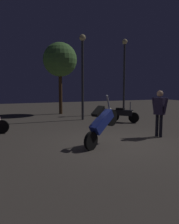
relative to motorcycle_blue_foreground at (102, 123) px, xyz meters
The scene contains 7 objects.
ground_plane 0.96m from the motorcycle_blue_foreground, 24.70° to the left, with size 40.00×40.00×0.00m, color #4C443D.
motorcycle_blue_foreground is the anchor object (origin of this frame).
motorcycle_black_parked_left 5.15m from the motorcycle_blue_foreground, 50.69° to the left, with size 1.15×1.33×1.11m.
person_rider_beside 2.64m from the motorcycle_blue_foreground, ahead, with size 0.36×0.65×1.76m.
streetlamp_near 6.30m from the motorcycle_blue_foreground, 74.68° to the left, with size 0.36×0.36×4.78m.
streetlamp_far 9.24m from the motorcycle_blue_foreground, 54.02° to the left, with size 0.36×0.36×5.12m.
tree_center_bg 9.44m from the motorcycle_blue_foreground, 82.61° to the left, with size 2.32×2.32×4.90m.
Camera 1 is at (-3.64, -6.57, 1.90)m, focal length 36.08 mm.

